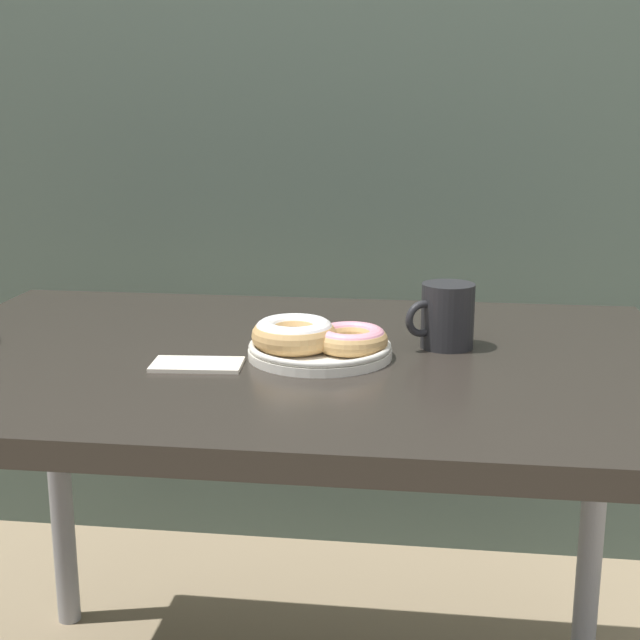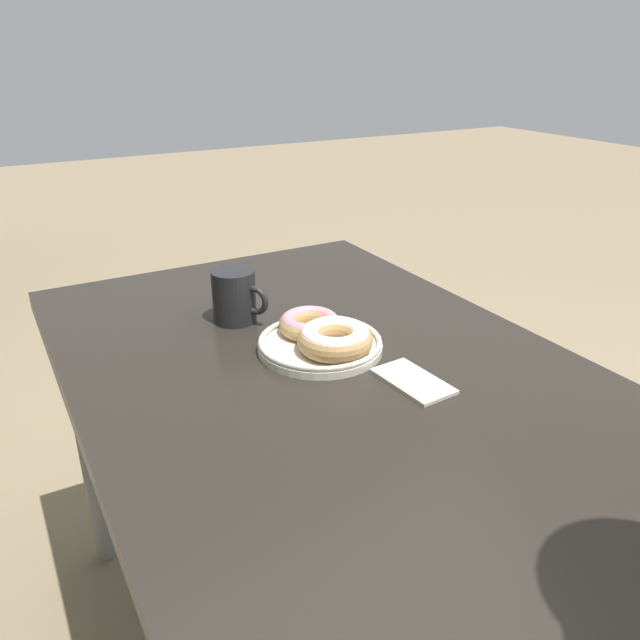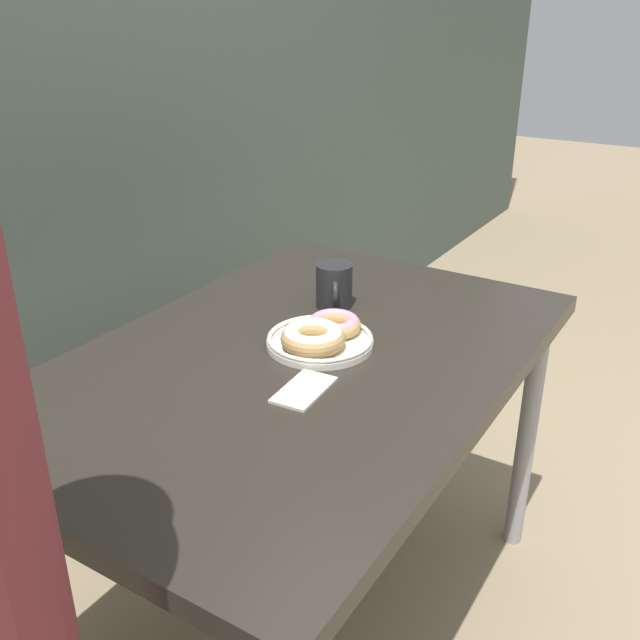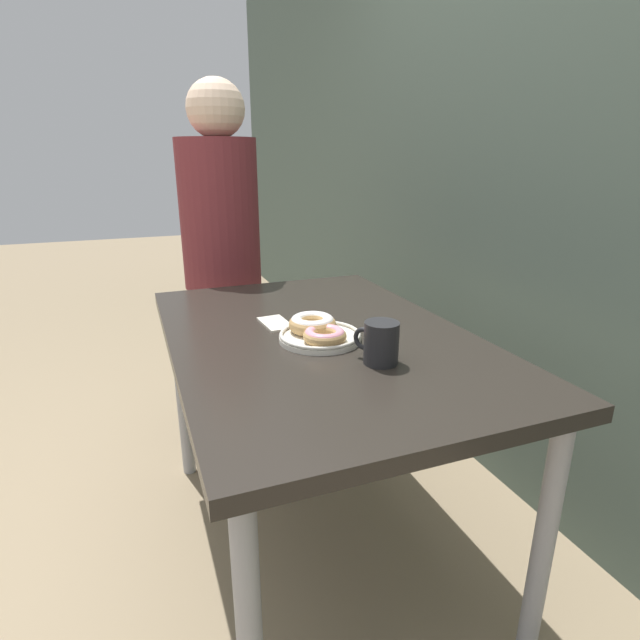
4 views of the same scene
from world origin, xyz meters
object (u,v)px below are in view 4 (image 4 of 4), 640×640
Objects in this scene: donut_plate at (318,331)px; person_figure at (221,254)px; dining_table at (319,357)px; napkin at (276,323)px; coffee_mug at (380,342)px.

person_figure is (-0.95, -0.09, 0.05)m from donut_plate.
dining_table is 0.12m from donut_plate.
napkin is at bearing -142.52° from dining_table.
dining_table is at bearing 156.94° from donut_plate.
dining_table is 0.29m from coffee_mug.
donut_plate is 0.22m from coffee_mug.
dining_table is 0.82× the size of person_figure.
coffee_mug is 0.41m from napkin.
donut_plate reaches higher than napkin.
person_figure reaches higher than napkin.
coffee_mug is at bearing 23.49° from donut_plate.
person_figure reaches higher than coffee_mug.
napkin is at bearing -157.68° from donut_plate.
coffee_mug reaches higher than donut_plate.
coffee_mug is at bearing 22.95° from napkin.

